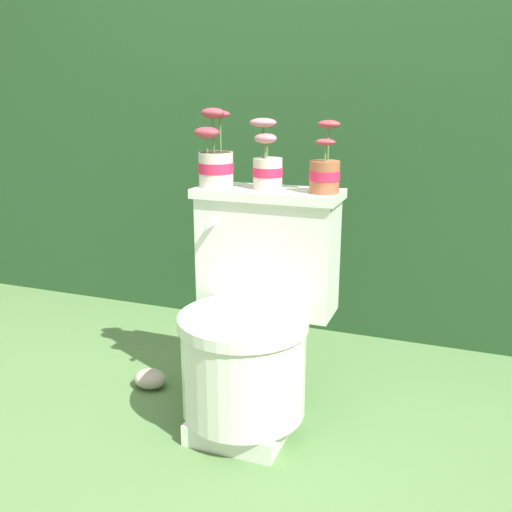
{
  "coord_description": "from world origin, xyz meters",
  "views": [
    {
      "loc": [
        0.67,
        -1.48,
        1.04
      ],
      "look_at": [
        0.08,
        0.12,
        0.55
      ],
      "focal_mm": 40.0,
      "sensor_mm": 36.0,
      "label": 1
    }
  ],
  "objects_px": {
    "garden_stone": "(150,379)",
    "potted_plant_middle": "(325,171)",
    "potted_plant_left": "(215,160)",
    "potted_plant_midleft": "(267,164)",
    "toilet": "(253,323)"
  },
  "relations": [
    {
      "from": "garden_stone",
      "to": "potted_plant_middle",
      "type": "bearing_deg",
      "value": 7.68
    },
    {
      "from": "potted_plant_middle",
      "to": "garden_stone",
      "type": "bearing_deg",
      "value": -172.32
    },
    {
      "from": "potted_plant_left",
      "to": "potted_plant_middle",
      "type": "xyz_separation_m",
      "value": [
        0.36,
        0.01,
        -0.02
      ]
    },
    {
      "from": "garden_stone",
      "to": "potted_plant_left",
      "type": "bearing_deg",
      "value": 17.02
    },
    {
      "from": "potted_plant_middle",
      "to": "potted_plant_midleft",
      "type": "bearing_deg",
      "value": 175.68
    },
    {
      "from": "potted_plant_midleft",
      "to": "garden_stone",
      "type": "bearing_deg",
      "value": -166.94
    },
    {
      "from": "potted_plant_midleft",
      "to": "garden_stone",
      "type": "xyz_separation_m",
      "value": [
        -0.41,
        -0.1,
        -0.79
      ]
    },
    {
      "from": "potted_plant_left",
      "to": "potted_plant_middle",
      "type": "relative_size",
      "value": 1.15
    },
    {
      "from": "toilet",
      "to": "potted_plant_left",
      "type": "height_order",
      "value": "potted_plant_left"
    },
    {
      "from": "toilet",
      "to": "potted_plant_midleft",
      "type": "bearing_deg",
      "value": 92.07
    },
    {
      "from": "potted_plant_left",
      "to": "potted_plant_middle",
      "type": "bearing_deg",
      "value": 1.11
    },
    {
      "from": "potted_plant_midleft",
      "to": "potted_plant_middle",
      "type": "xyz_separation_m",
      "value": [
        0.19,
        -0.01,
        -0.01
      ]
    },
    {
      "from": "potted_plant_left",
      "to": "potted_plant_midleft",
      "type": "relative_size",
      "value": 1.13
    },
    {
      "from": "potted_plant_midleft",
      "to": "garden_stone",
      "type": "height_order",
      "value": "potted_plant_midleft"
    },
    {
      "from": "potted_plant_left",
      "to": "potted_plant_midleft",
      "type": "bearing_deg",
      "value": 7.17
    }
  ]
}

